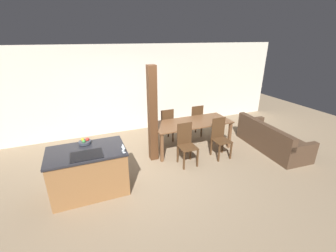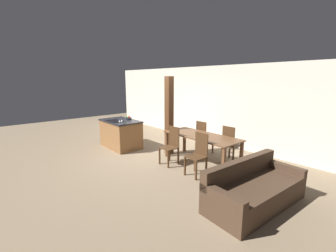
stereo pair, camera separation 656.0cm
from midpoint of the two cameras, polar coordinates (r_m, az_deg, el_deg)
ground_plane at (r=5.24m, az=-42.16°, el=-13.96°), size 16.00×16.00×0.00m
wall_back at (r=7.07m, az=-38.65°, el=7.13°), size 11.20×0.08×2.70m
kitchen_island at (r=5.45m, az=-56.88°, el=-11.72°), size 1.43×0.89×0.92m
fruit_bowl at (r=5.49m, az=-56.86°, el=-5.64°), size 0.24×0.24×0.11m
wine_glass_near at (r=4.60m, az=-55.05°, el=-7.75°), size 0.06×0.06×0.14m
wine_glass_middle at (r=4.65m, az=-54.60°, el=-7.33°), size 0.06×0.06×0.14m
dining_table at (r=5.12m, az=-26.69°, el=-2.33°), size 2.12×0.87×0.78m
dining_chair_near_left at (r=4.67m, az=-32.61°, el=-7.96°), size 0.40×0.40×1.01m
dining_chair_near_right at (r=4.56m, az=-20.81°, el=-6.46°), size 0.40×0.40×1.01m
dining_chair_far_left at (r=5.85m, az=-30.73°, el=-1.90°), size 0.40×0.40×1.01m
dining_chair_far_right at (r=5.76m, az=-21.42°, el=-0.59°), size 0.40×0.40×1.01m
couch at (r=4.73m, az=-1.30°, el=-7.36°), size 0.99×2.09×0.77m
timber_post at (r=5.08m, az=-40.48°, el=0.34°), size 0.20×0.20×2.33m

